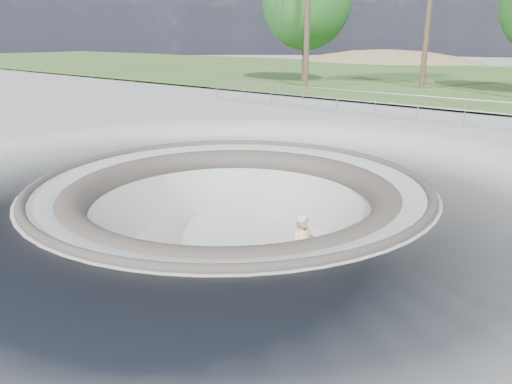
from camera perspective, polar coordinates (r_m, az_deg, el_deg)
ground at (r=12.94m, az=-2.93°, el=1.04°), size 180.00×180.00×0.00m
skate_bowl at (r=13.58m, az=-2.81°, el=-6.38°), size 14.00×14.00×4.10m
safety_railing at (r=22.93m, az=18.00°, el=9.24°), size 25.00×0.06×1.03m
skateboard at (r=11.66m, az=5.26°, el=-10.67°), size 0.93×0.35×0.09m
skater at (r=11.27m, az=5.39°, el=-6.74°), size 0.54×0.70×1.72m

